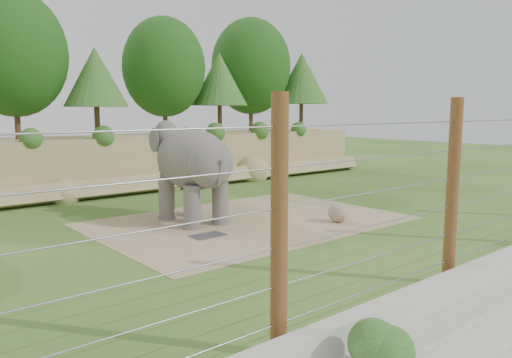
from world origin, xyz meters
TOP-DOWN VIEW (x-y plane):
  - ground at (0.00, 0.00)m, footprint 90.00×90.00m
  - back_embankment at (0.59, 12.68)m, footprint 30.00×5.52m
  - dirt_patch at (0.50, 3.00)m, footprint 10.00×7.00m
  - drain_grate at (-1.71, 2.18)m, footprint 1.00×0.60m
  - elephant at (-0.96, 4.15)m, footprint 1.94×4.14m
  - stone_ball at (2.69, 0.94)m, footprint 0.67×0.67m
  - retaining_wall at (0.00, -5.00)m, footprint 26.00×0.35m
  - barrier_fence at (0.00, -4.50)m, footprint 20.26×0.26m
  - walkway_shrub at (-4.23, -5.80)m, footprint 0.78×0.78m

SIDE VIEW (x-z plane):
  - ground at x=0.00m, z-range 0.00..0.00m
  - dirt_patch at x=0.50m, z-range 0.00..0.02m
  - drain_grate at x=-1.71m, z-range 0.02..0.05m
  - retaining_wall at x=0.00m, z-range 0.00..0.50m
  - stone_ball at x=2.69m, z-range 0.02..0.69m
  - walkway_shrub at x=-4.23m, z-range 0.01..0.79m
  - elephant at x=-0.96m, z-range 0.00..3.28m
  - barrier_fence at x=0.00m, z-range 0.00..4.00m
  - back_embankment at x=0.59m, z-range -0.42..8.35m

